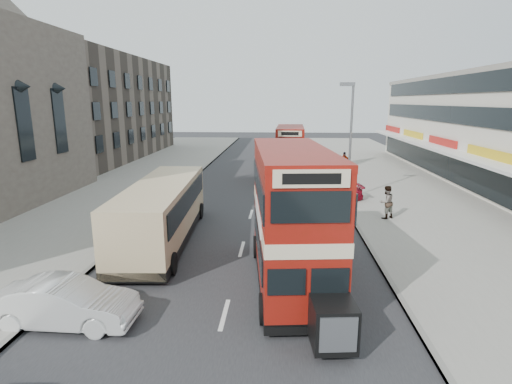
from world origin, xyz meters
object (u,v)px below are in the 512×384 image
at_px(car_right_c, 311,164).
at_px(cyclist, 311,184).
at_px(street_lamp, 350,133).
at_px(pedestrian_near, 386,202).
at_px(car_right_a, 333,193).
at_px(car_left_front, 65,303).
at_px(car_right_b, 323,184).
at_px(pedestrian_far, 344,161).
at_px(bus_second, 290,153).
at_px(bus_main, 292,217).
at_px(coach, 162,210).

height_order(car_right_c, cyclist, cyclist).
relative_size(street_lamp, pedestrian_near, 4.09).
height_order(car_right_a, cyclist, cyclist).
bearing_deg(car_left_front, pedestrian_near, -45.70).
height_order(car_right_b, pedestrian_near, pedestrian_near).
bearing_deg(pedestrian_far, car_left_front, -112.58).
bearing_deg(bus_second, car_right_a, 112.95).
relative_size(bus_main, car_right_c, 2.29).
bearing_deg(car_right_c, pedestrian_near, 15.69).
distance_m(street_lamp, car_right_b, 5.15).
bearing_deg(bus_second, car_right_b, 121.11).
bearing_deg(bus_main, car_right_a, -109.71).
xyz_separation_m(bus_main, car_left_front, (-7.14, -3.47, -1.93)).
bearing_deg(car_right_b, pedestrian_near, 26.43).
bearing_deg(pedestrian_far, car_right_b, -106.35).
distance_m(street_lamp, car_left_front, 20.78).
bearing_deg(coach, street_lamp, 37.64).
relative_size(pedestrian_near, cyclist, 0.87).
bearing_deg(car_right_c, coach, -17.54).
relative_size(car_right_c, cyclist, 1.78).
bearing_deg(street_lamp, bus_second, 119.10).
distance_m(pedestrian_near, cyclist, 7.56).
bearing_deg(car_right_a, cyclist, -153.10).
bearing_deg(cyclist, bus_second, 106.75).
distance_m(pedestrian_near, pedestrian_far, 16.63).
bearing_deg(coach, pedestrian_near, 16.26).
bearing_deg(car_right_a, pedestrian_near, 21.64).
bearing_deg(pedestrian_near, car_left_front, 12.22).
relative_size(car_right_a, pedestrian_far, 2.25).
bearing_deg(car_right_b, cyclist, -38.66).
bearing_deg(bus_main, bus_second, -96.75).
bearing_deg(coach, car_right_b, 48.95).
bearing_deg(car_right_a, street_lamp, 102.97).
distance_m(coach, car_left_front, 7.86).
bearing_deg(street_lamp, car_right_b, 118.57).
distance_m(street_lamp, bus_second, 8.36).
bearing_deg(bus_second, pedestrian_near, 116.15).
bearing_deg(car_right_b, street_lamp, 33.64).
distance_m(bus_main, pedestrian_near, 10.43).
relative_size(car_right_b, pedestrian_near, 2.14).
bearing_deg(pedestrian_near, bus_main, 25.23).
distance_m(bus_main, car_right_c, 25.72).
distance_m(street_lamp, car_right_a, 4.33).
distance_m(car_left_front, pedestrian_near, 17.65).
bearing_deg(bus_main, street_lamp, -113.37).
bearing_deg(pedestrian_far, bus_main, -101.27).
distance_m(car_right_c, pedestrian_far, 3.20).
height_order(coach, car_right_a, coach).
bearing_deg(car_right_a, pedestrian_far, 160.19).
xyz_separation_m(pedestrian_far, cyclist, (-3.97, -10.16, -0.24)).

